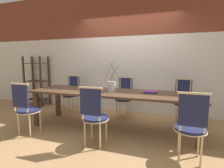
{
  "coord_description": "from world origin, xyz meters",
  "views": [
    {
      "loc": [
        1.1,
        -3.18,
        1.34
      ],
      "look_at": [
        0.0,
        0.0,
        0.9
      ],
      "focal_mm": 28.0,
      "sensor_mm": 36.0,
      "label": 1
    }
  ],
  "objects": [
    {
      "name": "chair_far_leftend",
      "position": [
        -1.41,
        0.78,
        0.51
      ],
      "size": [
        0.42,
        0.42,
        0.96
      ],
      "rotation": [
        0.0,
        0.0,
        3.14
      ],
      "color": "#1E234C",
      "rests_on": "ground_plane"
    },
    {
      "name": "shelving_rack",
      "position": [
        -2.77,
        1.04,
        0.74
      ],
      "size": [
        0.66,
        0.4,
        1.48
      ],
      "color": "#422D1E",
      "rests_on": "ground_plane"
    },
    {
      "name": "ground_plane",
      "position": [
        0.0,
        0.0,
        0.0
      ],
      "size": [
        16.0,
        16.0,
        0.0
      ],
      "primitive_type": "plane",
      "color": "#A87F51"
    },
    {
      "name": "dining_table",
      "position": [
        0.0,
        0.0,
        0.67
      ],
      "size": [
        3.27,
        0.93,
        0.75
      ],
      "color": "#4C3321",
      "rests_on": "ground_plane"
    },
    {
      "name": "chair_near_center",
      "position": [
        1.36,
        -0.78,
        0.51
      ],
      "size": [
        0.42,
        0.42,
        0.96
      ],
      "color": "#1E234C",
      "rests_on": "ground_plane"
    },
    {
      "name": "vase_centerpiece",
      "position": [
        0.01,
        -0.03,
        0.86
      ],
      "size": [
        0.36,
        0.34,
        0.6
      ],
      "color": "silver",
      "rests_on": "dining_table"
    },
    {
      "name": "chair_near_left",
      "position": [
        -0.02,
        -0.78,
        0.51
      ],
      "size": [
        0.42,
        0.42,
        0.96
      ],
      "color": "#1E234C",
      "rests_on": "ground_plane"
    },
    {
      "name": "book_stack",
      "position": [
        0.73,
        0.09,
        0.77
      ],
      "size": [
        0.26,
        0.21,
        0.04
      ],
      "color": "#234C8C",
      "rests_on": "dining_table"
    },
    {
      "name": "wall_rear",
      "position": [
        0.0,
        1.31,
        1.6
      ],
      "size": [
        12.0,
        0.06,
        3.2
      ],
      "color": "silver",
      "rests_on": "ground_plane"
    },
    {
      "name": "chair_far_left",
      "position": [
        0.04,
        0.78,
        0.51
      ],
      "size": [
        0.42,
        0.42,
        0.96
      ],
      "rotation": [
        0.0,
        0.0,
        3.14
      ],
      "color": "#1E234C",
      "rests_on": "ground_plane"
    },
    {
      "name": "chair_near_leftend",
      "position": [
        -1.37,
        -0.78,
        0.51
      ],
      "size": [
        0.42,
        0.42,
        0.96
      ],
      "color": "#1E234C",
      "rests_on": "ground_plane"
    },
    {
      "name": "chair_far_center",
      "position": [
        1.35,
        0.78,
        0.51
      ],
      "size": [
        0.42,
        0.42,
        0.96
      ],
      "rotation": [
        0.0,
        0.0,
        3.14
      ],
      "color": "#1E234C",
      "rests_on": "ground_plane"
    }
  ]
}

